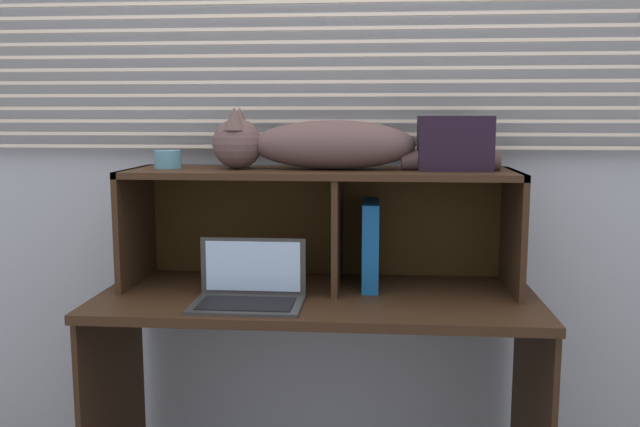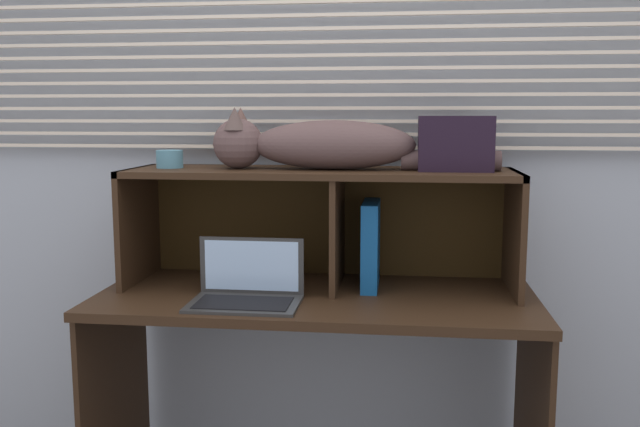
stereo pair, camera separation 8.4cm
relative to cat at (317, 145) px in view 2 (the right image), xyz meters
The scene contains 9 objects.
back_panel_with_blinds 0.24m from the cat, 87.82° to the left, with size 4.40×0.08×2.50m.
desk 0.63m from the cat, 85.42° to the right, with size 1.43×0.62×0.73m.
hutch_shelf_unit 0.20m from the cat, 64.09° to the left, with size 1.31×0.37×0.40m.
cat is the anchor object (origin of this frame).
laptop 0.54m from the cat, 128.62° to the right, with size 0.34×0.22×0.19m.
binder_upright 0.38m from the cat, ahead, with size 0.05×0.24×0.29m, color #124F92.
book_stack 0.48m from the cat, behind, with size 0.16×0.22×0.08m.
small_basket 0.52m from the cat, behind, with size 0.09×0.09×0.06m, color #548FA7.
storage_box 0.45m from the cat, ahead, with size 0.24×0.16×0.18m, color black.
Camera 2 is at (0.28, -1.95, 1.31)m, focal length 38.10 mm.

